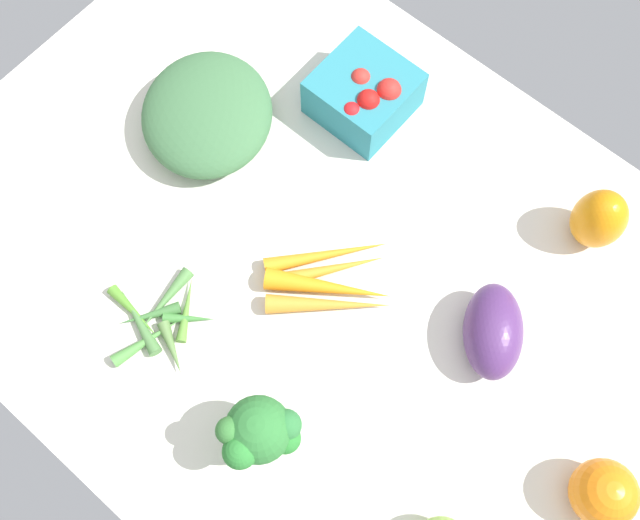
{
  "coord_description": "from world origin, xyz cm",
  "views": [
    {
      "loc": [
        22.41,
        -26.25,
        94.8
      ],
      "look_at": [
        0.0,
        0.0,
        4.0
      ],
      "focal_mm": 43.7,
      "sensor_mm": 36.0,
      "label": 1
    }
  ],
  "objects_px": {
    "eggplant": "(493,331)",
    "okra_pile": "(157,321)",
    "heirloom_tomato_orange": "(604,493)",
    "leafy_greens_clump": "(207,114)",
    "carrot_bunch": "(328,282)",
    "bell_pepper_orange": "(599,219)",
    "berry_basket": "(364,94)",
    "broccoli_head": "(259,432)"
  },
  "relations": [
    {
      "from": "heirloom_tomato_orange",
      "to": "bell_pepper_orange",
      "type": "distance_m",
      "value": 0.33
    },
    {
      "from": "okra_pile",
      "to": "berry_basket",
      "type": "bearing_deg",
      "value": 90.23
    },
    {
      "from": "heirloom_tomato_orange",
      "to": "berry_basket",
      "type": "distance_m",
      "value": 0.57
    },
    {
      "from": "leafy_greens_clump",
      "to": "carrot_bunch",
      "type": "relative_size",
      "value": 1.07
    },
    {
      "from": "eggplant",
      "to": "carrot_bunch",
      "type": "distance_m",
      "value": 0.21
    },
    {
      "from": "eggplant",
      "to": "carrot_bunch",
      "type": "relative_size",
      "value": 0.66
    },
    {
      "from": "carrot_bunch",
      "to": "berry_basket",
      "type": "distance_m",
      "value": 0.26
    },
    {
      "from": "leafy_greens_clump",
      "to": "berry_basket",
      "type": "distance_m",
      "value": 0.21
    },
    {
      "from": "bell_pepper_orange",
      "to": "carrot_bunch",
      "type": "bearing_deg",
      "value": -127.63
    },
    {
      "from": "leafy_greens_clump",
      "to": "berry_basket",
      "type": "xyz_separation_m",
      "value": [
        0.14,
        0.16,
        0.0
      ]
    },
    {
      "from": "carrot_bunch",
      "to": "bell_pepper_orange",
      "type": "bearing_deg",
      "value": 52.37
    },
    {
      "from": "berry_basket",
      "to": "broccoli_head",
      "type": "relative_size",
      "value": 1.15
    },
    {
      "from": "okra_pile",
      "to": "broccoli_head",
      "type": "bearing_deg",
      "value": -6.57
    },
    {
      "from": "heirloom_tomato_orange",
      "to": "okra_pile",
      "type": "xyz_separation_m",
      "value": [
        -0.52,
        -0.18,
        -0.03
      ]
    },
    {
      "from": "eggplant",
      "to": "leafy_greens_clump",
      "type": "xyz_separation_m",
      "value": [
        -0.46,
        -0.0,
        -0.0
      ]
    },
    {
      "from": "heirloom_tomato_orange",
      "to": "okra_pile",
      "type": "relative_size",
      "value": 0.52
    },
    {
      "from": "berry_basket",
      "to": "broccoli_head",
      "type": "xyz_separation_m",
      "value": [
        0.2,
        -0.42,
        0.03
      ]
    },
    {
      "from": "okra_pile",
      "to": "eggplant",
      "type": "bearing_deg",
      "value": 37.5
    },
    {
      "from": "berry_basket",
      "to": "broccoli_head",
      "type": "bearing_deg",
      "value": -65.08
    },
    {
      "from": "bell_pepper_orange",
      "to": "berry_basket",
      "type": "distance_m",
      "value": 0.34
    },
    {
      "from": "leafy_greens_clump",
      "to": "bell_pepper_orange",
      "type": "height_order",
      "value": "bell_pepper_orange"
    },
    {
      "from": "leafy_greens_clump",
      "to": "heirloom_tomato_orange",
      "type": "height_order",
      "value": "heirloom_tomato_orange"
    },
    {
      "from": "okra_pile",
      "to": "broccoli_head",
      "type": "xyz_separation_m",
      "value": [
        0.2,
        -0.02,
        0.06
      ]
    },
    {
      "from": "eggplant",
      "to": "heirloom_tomato_orange",
      "type": "bearing_deg",
      "value": -144.58
    },
    {
      "from": "eggplant",
      "to": "okra_pile",
      "type": "relative_size",
      "value": 0.81
    },
    {
      "from": "leafy_greens_clump",
      "to": "carrot_bunch",
      "type": "height_order",
      "value": "leafy_greens_clump"
    },
    {
      "from": "leafy_greens_clump",
      "to": "okra_pile",
      "type": "bearing_deg",
      "value": -59.88
    },
    {
      "from": "eggplant",
      "to": "okra_pile",
      "type": "xyz_separation_m",
      "value": [
        -0.32,
        -0.25,
        -0.03
      ]
    },
    {
      "from": "heirloom_tomato_orange",
      "to": "carrot_bunch",
      "type": "bearing_deg",
      "value": -179.69
    },
    {
      "from": "bell_pepper_orange",
      "to": "carrot_bunch",
      "type": "xyz_separation_m",
      "value": [
        -0.21,
        -0.27,
        -0.04
      ]
    },
    {
      "from": "leafy_greens_clump",
      "to": "heirloom_tomato_orange",
      "type": "xyz_separation_m",
      "value": [
        0.67,
        -0.07,
        0.0
      ]
    },
    {
      "from": "heirloom_tomato_orange",
      "to": "carrot_bunch",
      "type": "distance_m",
      "value": 0.4
    },
    {
      "from": "eggplant",
      "to": "heirloom_tomato_orange",
      "type": "height_order",
      "value": "heirloom_tomato_orange"
    },
    {
      "from": "leafy_greens_clump",
      "to": "berry_basket",
      "type": "height_order",
      "value": "berry_basket"
    },
    {
      "from": "bell_pepper_orange",
      "to": "heirloom_tomato_orange",
      "type": "bearing_deg",
      "value": -55.22
    },
    {
      "from": "bell_pepper_orange",
      "to": "okra_pile",
      "type": "bearing_deg",
      "value": -127.22
    },
    {
      "from": "heirloom_tomato_orange",
      "to": "eggplant",
      "type": "bearing_deg",
      "value": 160.47
    },
    {
      "from": "leafy_greens_clump",
      "to": "broccoli_head",
      "type": "bearing_deg",
      "value": -38.33
    },
    {
      "from": "heirloom_tomato_orange",
      "to": "okra_pile",
      "type": "height_order",
      "value": "heirloom_tomato_orange"
    },
    {
      "from": "berry_basket",
      "to": "leafy_greens_clump",
      "type": "bearing_deg",
      "value": -131.54
    },
    {
      "from": "okra_pile",
      "to": "broccoli_head",
      "type": "height_order",
      "value": "broccoli_head"
    },
    {
      "from": "heirloom_tomato_orange",
      "to": "carrot_bunch",
      "type": "relative_size",
      "value": 0.43
    }
  ]
}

